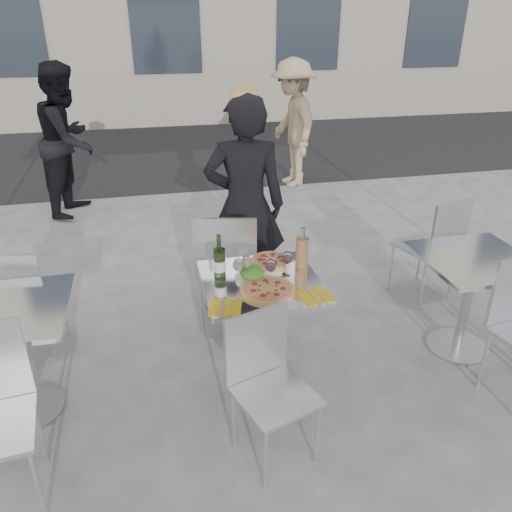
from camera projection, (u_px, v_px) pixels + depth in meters
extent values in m
plane|color=slate|center=(261.00, 376.00, 3.42)|extent=(80.00, 80.00, 0.00)
cube|color=black|center=(180.00, 148.00, 9.12)|extent=(24.00, 5.00, 0.00)
cylinder|color=#B7BABF|center=(261.00, 375.00, 3.42)|extent=(0.44, 0.44, 0.02)
cylinder|color=#B7BABF|center=(261.00, 332.00, 3.26)|extent=(0.07, 0.07, 0.72)
cube|color=silver|center=(261.00, 283.00, 3.10)|extent=(0.72, 0.72, 0.03)
cylinder|color=#B7BABF|center=(28.00, 409.00, 3.12)|extent=(0.44, 0.44, 0.02)
cylinder|color=#B7BABF|center=(16.00, 363.00, 2.97)|extent=(0.07, 0.07, 0.72)
cube|color=silver|center=(2.00, 311.00, 2.80)|extent=(0.72, 0.72, 0.03)
cylinder|color=#B7BABF|center=(457.00, 346.00, 3.71)|extent=(0.44, 0.44, 0.02)
cylinder|color=#B7BABF|center=(466.00, 305.00, 3.55)|extent=(0.07, 0.07, 0.72)
cube|color=silver|center=(476.00, 259.00, 3.39)|extent=(0.72, 0.72, 0.03)
cylinder|color=silver|center=(251.00, 283.00, 4.10)|extent=(0.03, 0.03, 0.48)
cylinder|color=silver|center=(205.00, 284.00, 4.09)|extent=(0.03, 0.03, 0.48)
cylinder|color=silver|center=(252.00, 308.00, 3.76)|extent=(0.03, 0.03, 0.48)
cylinder|color=silver|center=(202.00, 309.00, 3.75)|extent=(0.03, 0.03, 0.48)
cube|color=silver|center=(227.00, 267.00, 3.82)|extent=(0.52, 0.52, 0.03)
cube|color=silver|center=(225.00, 250.00, 3.50)|extent=(0.44, 0.11, 0.48)
cylinder|color=silver|center=(266.00, 460.00, 2.53)|extent=(0.02, 0.02, 0.41)
cylinder|color=silver|center=(318.00, 434.00, 2.68)|extent=(0.02, 0.02, 0.41)
cylinder|color=silver|center=(234.00, 419.00, 2.78)|extent=(0.02, 0.02, 0.41)
cylinder|color=silver|center=(283.00, 398.00, 2.93)|extent=(0.02, 0.02, 0.41)
cube|color=silver|center=(276.00, 396.00, 2.63)|extent=(0.49, 0.49, 0.02)
cube|color=silver|center=(257.00, 343.00, 2.69)|extent=(0.37, 0.15, 0.41)
cylinder|color=silver|center=(65.00, 311.00, 3.78)|extent=(0.02, 0.02, 0.42)
cylinder|color=silver|center=(19.00, 312.00, 3.76)|extent=(0.02, 0.02, 0.42)
cylinder|color=silver|center=(51.00, 337.00, 3.48)|extent=(0.02, 0.02, 0.42)
cylinder|color=silver|center=(2.00, 339.00, 3.46)|extent=(0.02, 0.02, 0.42)
cube|color=silver|center=(29.00, 298.00, 3.53)|extent=(0.45, 0.45, 0.02)
cube|color=silver|center=(12.00, 284.00, 3.25)|extent=(0.39, 0.08, 0.42)
cylinder|color=silver|center=(38.00, 485.00, 2.37)|extent=(0.02, 0.02, 0.45)
cylinder|color=silver|center=(39.00, 431.00, 2.68)|extent=(0.02, 0.02, 0.45)
cylinder|color=silver|center=(420.00, 258.00, 4.55)|extent=(0.02, 0.02, 0.45)
cylinder|color=silver|center=(391.00, 268.00, 4.38)|extent=(0.02, 0.02, 0.45)
cylinder|color=silver|center=(453.00, 274.00, 4.27)|extent=(0.02, 0.02, 0.45)
cylinder|color=silver|center=(423.00, 285.00, 4.10)|extent=(0.02, 0.02, 0.45)
cube|color=silver|center=(425.00, 246.00, 4.22)|extent=(0.54, 0.54, 0.03)
cube|color=silver|center=(451.00, 228.00, 3.95)|extent=(0.41, 0.16, 0.45)
cylinder|color=silver|center=(484.00, 360.00, 3.23)|extent=(0.02, 0.02, 0.45)
imported|color=black|center=(245.00, 206.00, 3.93)|extent=(0.70, 0.52, 1.75)
imported|color=black|center=(68.00, 140.00, 5.88)|extent=(0.89, 1.02, 1.77)
imported|color=tan|center=(293.00, 124.00, 6.87)|extent=(0.71, 1.15, 1.72)
cylinder|color=#E9BA5B|center=(268.00, 290.00, 2.97)|extent=(0.33, 0.33, 0.02)
cylinder|color=#C9B782|center=(268.00, 288.00, 2.97)|extent=(0.29, 0.29, 0.00)
cylinder|color=white|center=(271.00, 263.00, 3.30)|extent=(0.30, 0.30, 0.01)
cylinder|color=#E9BA5B|center=(271.00, 261.00, 3.29)|extent=(0.26, 0.26, 0.02)
cylinder|color=#C9B782|center=(271.00, 259.00, 3.29)|extent=(0.23, 0.23, 0.00)
cylinder|color=white|center=(252.00, 278.00, 3.11)|extent=(0.22, 0.22, 0.01)
ellipsoid|color=#1B6C1C|center=(252.00, 273.00, 3.09)|extent=(0.15, 0.15, 0.08)
sphere|color=#B21914|center=(257.00, 269.00, 3.11)|extent=(0.03, 0.03, 0.03)
cylinder|color=#31541F|center=(220.00, 264.00, 3.08)|extent=(0.07, 0.07, 0.20)
cone|color=#31541F|center=(219.00, 249.00, 3.03)|extent=(0.07, 0.07, 0.03)
cylinder|color=#31541F|center=(219.00, 243.00, 3.02)|extent=(0.03, 0.03, 0.10)
cylinder|color=silver|center=(220.00, 265.00, 3.08)|extent=(0.07, 0.08, 0.07)
cylinder|color=tan|center=(302.00, 254.00, 3.18)|extent=(0.08, 0.08, 0.22)
cylinder|color=white|center=(303.00, 234.00, 3.12)|extent=(0.03, 0.03, 0.08)
cylinder|color=white|center=(290.00, 267.00, 3.17)|extent=(0.06, 0.06, 0.09)
cylinder|color=silver|center=(291.00, 259.00, 3.14)|extent=(0.06, 0.06, 0.02)
cylinder|color=white|center=(239.00, 281.00, 3.08)|extent=(0.06, 0.06, 0.00)
cylinder|color=white|center=(238.00, 275.00, 3.06)|extent=(0.01, 0.01, 0.09)
ellipsoid|color=white|center=(238.00, 265.00, 3.03)|extent=(0.07, 0.07, 0.08)
ellipsoid|color=beige|center=(238.00, 266.00, 3.04)|extent=(0.05, 0.05, 0.05)
cylinder|color=white|center=(247.00, 278.00, 3.12)|extent=(0.06, 0.06, 0.00)
cylinder|color=white|center=(247.00, 272.00, 3.10)|extent=(0.01, 0.01, 0.09)
ellipsoid|color=white|center=(247.00, 262.00, 3.07)|extent=(0.07, 0.07, 0.08)
ellipsoid|color=beige|center=(247.00, 263.00, 3.08)|extent=(0.05, 0.05, 0.05)
cylinder|color=white|center=(270.00, 282.00, 3.08)|extent=(0.06, 0.06, 0.00)
cylinder|color=white|center=(271.00, 275.00, 3.06)|extent=(0.01, 0.01, 0.09)
ellipsoid|color=white|center=(271.00, 265.00, 3.03)|extent=(0.07, 0.07, 0.08)
ellipsoid|color=#43090D|center=(271.00, 267.00, 3.03)|extent=(0.05, 0.05, 0.05)
cylinder|color=white|center=(287.00, 274.00, 3.17)|extent=(0.06, 0.06, 0.00)
cylinder|color=white|center=(287.00, 268.00, 3.15)|extent=(0.01, 0.01, 0.09)
ellipsoid|color=white|center=(287.00, 258.00, 3.12)|extent=(0.07, 0.07, 0.08)
ellipsoid|color=#43090D|center=(287.00, 259.00, 3.13)|extent=(0.05, 0.05, 0.05)
cube|color=gold|center=(225.00, 308.00, 2.81)|extent=(0.22, 0.22, 0.00)
cube|color=#B7BABF|center=(222.00, 307.00, 2.80)|extent=(0.06, 0.20, 0.00)
cube|color=#B7BABF|center=(230.00, 306.00, 2.81)|extent=(0.05, 0.18, 0.00)
cube|color=gold|center=(316.00, 296.00, 2.92)|extent=(0.21, 0.21, 0.00)
cube|color=#B7BABF|center=(312.00, 296.00, 2.92)|extent=(0.05, 0.20, 0.00)
cube|color=#B7BABF|center=(321.00, 295.00, 2.93)|extent=(0.04, 0.18, 0.00)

